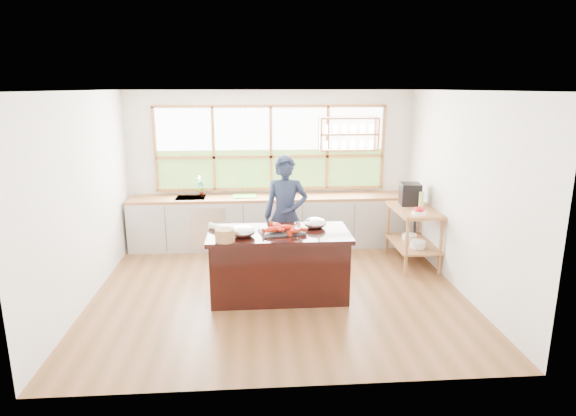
{
  "coord_description": "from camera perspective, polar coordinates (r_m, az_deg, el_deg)",
  "views": [
    {
      "loc": [
        -0.33,
        -6.22,
        2.74
      ],
      "look_at": [
        0.15,
        0.15,
        1.13
      ],
      "focal_mm": 30.0,
      "sensor_mm": 36.0,
      "label": 1
    }
  ],
  "objects": [
    {
      "name": "espresso_machine",
      "position": [
        7.97,
        14.27,
        1.61
      ],
      "size": [
        0.34,
        0.36,
        0.35
      ],
      "primitive_type": "cube",
      "rotation": [
        0.0,
        0.0,
        -0.11
      ],
      "color": "black",
      "rests_on": "right_shelf_unit"
    },
    {
      "name": "slate_board",
      "position": [
        6.27,
        -0.79,
        -2.87
      ],
      "size": [
        0.62,
        0.5,
        0.02
      ],
      "primitive_type": "cube",
      "rotation": [
        0.0,
        0.0,
        0.2
      ],
      "color": "black",
      "rests_on": "island"
    },
    {
      "name": "cook",
      "position": [
        7.11,
        -0.28,
        -0.92
      ],
      "size": [
        0.71,
        0.52,
        1.79
      ],
      "primitive_type": "imported",
      "rotation": [
        0.0,
        0.0,
        -0.15
      ],
      "color": "#1B243B",
      "rests_on": "ground_plane"
    },
    {
      "name": "parchment_roll",
      "position": [
        6.43,
        -8.44,
        -2.3
      ],
      "size": [
        0.25,
        0.28,
        0.08
      ],
      "primitive_type": "cylinder",
      "rotation": [
        1.57,
        0.0,
        0.68
      ],
      "color": "white",
      "rests_on": "island"
    },
    {
      "name": "island",
      "position": [
        6.45,
        -1.08,
        -6.66
      ],
      "size": [
        1.85,
        0.9,
        0.9
      ],
      "color": "black",
      "rests_on": "ground_plane"
    },
    {
      "name": "fruit_bowl",
      "position": [
        7.42,
        15.3,
        -0.38
      ],
      "size": [
        0.22,
        0.22,
        0.11
      ],
      "color": "white",
      "rests_on": "right_shelf_unit"
    },
    {
      "name": "right_shelf_unit",
      "position": [
        7.84,
        14.67,
        -2.17
      ],
      "size": [
        0.62,
        1.1,
        0.9
      ],
      "color": "#AB6D42",
      "rests_on": "ground_plane"
    },
    {
      "name": "room_shell",
      "position": [
        6.81,
        -1.26,
        5.77
      ],
      "size": [
        5.02,
        4.52,
        2.71
      ],
      "color": "white",
      "rests_on": "ground_plane"
    },
    {
      "name": "wine_bottle",
      "position": [
        7.64,
        15.51,
        0.76
      ],
      "size": [
        0.08,
        0.08,
        0.29
      ],
      "primitive_type": "cylinder",
      "rotation": [
        0.0,
        0.0,
        -0.15
      ],
      "color": "#ABC65F",
      "rests_on": "right_shelf_unit"
    },
    {
      "name": "mixing_bowl_right",
      "position": [
        6.48,
        3.22,
        -1.8
      ],
      "size": [
        0.3,
        0.3,
        0.15
      ],
      "primitive_type": "ellipsoid",
      "color": "silver",
      "rests_on": "island"
    },
    {
      "name": "lobster_pile",
      "position": [
        6.25,
        -0.58,
        -2.44
      ],
      "size": [
        0.52,
        0.44,
        0.08
      ],
      "color": "red",
      "rests_on": "slate_board"
    },
    {
      "name": "cutting_board",
      "position": [
        8.36,
        -5.14,
        1.4
      ],
      "size": [
        0.41,
        0.31,
        0.01
      ],
      "primitive_type": "cube",
      "rotation": [
        0.0,
        0.0,
        0.02
      ],
      "color": "#4ED140",
      "rests_on": "back_counter"
    },
    {
      "name": "potted_plant",
      "position": [
        8.44,
        -10.26,
        2.24
      ],
      "size": [
        0.15,
        0.12,
        0.27
      ],
      "primitive_type": "imported",
      "rotation": [
        0.0,
        0.0,
        0.14
      ],
      "color": "slate",
      "rests_on": "back_counter"
    },
    {
      "name": "back_counter",
      "position": [
        8.48,
        -2.01,
        -1.53
      ],
      "size": [
        4.9,
        0.63,
        0.9
      ],
      "color": "#B3B0A9",
      "rests_on": "ground_plane"
    },
    {
      "name": "ground_plane",
      "position": [
        6.8,
        -1.16,
        -9.64
      ],
      "size": [
        5.0,
        5.0,
        0.0
      ],
      "primitive_type": "plane",
      "color": "brown"
    },
    {
      "name": "wicker_basket",
      "position": [
        5.95,
        -7.49,
        -3.22
      ],
      "size": [
        0.24,
        0.24,
        0.16
      ],
      "primitive_type": "cylinder",
      "color": "#AA7048",
      "rests_on": "island"
    },
    {
      "name": "wine_glass",
      "position": [
        5.98,
        1.14,
        -2.19
      ],
      "size": [
        0.08,
        0.08,
        0.22
      ],
      "color": "white",
      "rests_on": "island"
    },
    {
      "name": "mixing_bowl_left",
      "position": [
        6.13,
        -5.34,
        -2.77
      ],
      "size": [
        0.31,
        0.31,
        0.15
      ],
      "primitive_type": "ellipsoid",
      "color": "silver",
      "rests_on": "island"
    }
  ]
}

